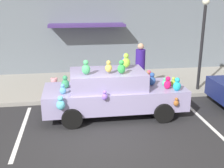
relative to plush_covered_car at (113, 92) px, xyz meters
The scene contains 9 objects.
ground_plane 2.09m from the plush_covered_car, 112.53° to the right, with size 60.00×60.00×0.00m, color #262628.
sidewalk 3.38m from the plush_covered_car, 102.95° to the left, with size 24.00×4.00×0.15m, color gray.
storefront_building 5.91m from the plush_covered_car, 97.83° to the left, with size 24.00×1.25×6.40m.
parking_stripe_front 3.08m from the plush_covered_car, 15.26° to the right, with size 0.12×3.60×0.01m, color silver.
parking_stripe_rear 3.13m from the plush_covered_car, 164.99° to the right, with size 0.12×3.60×0.01m, color silver.
plush_covered_car is the anchor object (origin of this frame).
teddy_bear_on_sidewalk 2.92m from the plush_covered_car, 135.11° to the left, with size 0.35×0.29×0.66m.
street_lamp_post 4.50m from the plush_covered_car, 24.09° to the left, with size 0.28×0.28×3.67m.
pedestrian_near_shopfront 2.47m from the plush_covered_car, 54.78° to the left, with size 0.39×0.39×1.94m.
Camera 1 is at (-0.59, -6.98, 3.93)m, focal length 44.92 mm.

